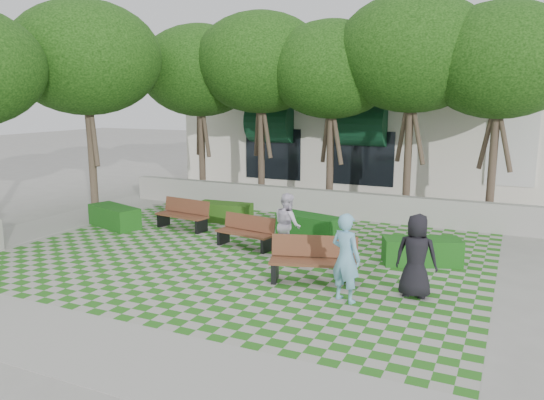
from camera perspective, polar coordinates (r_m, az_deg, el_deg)
The scene contains 17 objects.
ground at distance 13.08m, azimuth -4.80°, elevation -7.00°, with size 90.00×90.00×0.00m, color gray.
lawn at distance 13.91m, azimuth -2.75°, elevation -5.84°, with size 12.00×12.00×0.00m, color #2B721E.
sidewalk_south at distance 9.58m, azimuth -19.34°, elevation -14.50°, with size 16.00×2.00×0.01m, color #9E9B93.
sidewalk_west at distance 18.30m, azimuth -23.16°, elevation -2.62°, with size 2.00×12.00×0.01m, color #9E9B93.
retaining_wall at distance 18.43m, azimuth 4.77°, elevation -0.25°, with size 15.00×0.36×0.90m, color #9E9B93.
bench_east at distance 11.80m, azimuth 4.51°, elevation -6.52°, with size 2.02×1.16×1.01m.
bench_mid at distance 14.45m, azimuth -2.83°, elevation -3.50°, with size 1.72×0.80×0.87m.
bench_west at distance 16.67m, azimuth -9.52°, elevation -1.59°, with size 1.81×0.80×0.92m.
hedge_east at distance 13.53m, azimuth 15.81°, elevation -5.34°, with size 1.85×0.74×0.65m, color #164F15.
hedge_midright at distance 15.53m, azimuth 3.98°, elevation -2.82°, with size 1.89×0.76×0.66m, color #124714.
hedge_midleft at distance 17.48m, azimuth -5.15°, elevation -1.33°, with size 1.80×0.72×0.63m, color #234D14.
hedge_west at distance 17.42m, azimuth -16.58°, elevation -1.73°, with size 1.90×0.76×0.67m, color #154A13.
person_blue at distance 10.66m, azimuth 7.94°, elevation -6.17°, with size 0.66×0.43×1.81m, color #74B4D5.
person_dark at distance 11.20m, azimuth 15.26°, elevation -5.81°, with size 0.85×0.55×1.73m, color black.
person_white at distance 13.66m, azimuth 1.68°, elevation -2.62°, with size 0.79×0.62×1.63m, color silver.
tree_row at distance 18.61m, azimuth -0.83°, elevation 14.52°, with size 17.70×13.40×7.41m.
building at distance 25.46m, azimuth 13.06°, elevation 7.30°, with size 18.00×8.92×5.15m.
Camera 1 is at (6.22, -10.78, 4.03)m, focal length 35.00 mm.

